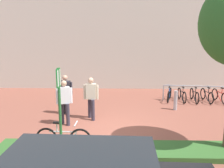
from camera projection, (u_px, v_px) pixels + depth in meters
ground_plane at (111, 131)px, 8.48m from camera, size 60.00×60.00×0.00m
building_facade at (114, 9)px, 14.86m from camera, size 28.00×1.20×10.00m
planter_strip at (116, 150)px, 6.88m from camera, size 7.00×1.10×0.16m
parking_sign_post at (59, 98)px, 6.61m from camera, size 0.08×0.36×2.49m
bike_at_sign at (63, 138)px, 7.07m from camera, size 1.68×0.42×0.86m
bike_rack_cluster at (194, 95)px, 12.26m from camera, size 3.20×1.74×0.83m
bollard_steel at (176, 100)px, 10.81m from camera, size 0.16×0.16×0.90m
person_casual_tan at (64, 100)px, 8.91m from camera, size 0.58×0.36×1.72m
person_suited_navy at (66, 92)px, 10.11m from camera, size 0.61×0.33×1.72m
person_shirt_blue at (91, 96)px, 9.52m from camera, size 0.61×0.48×1.72m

